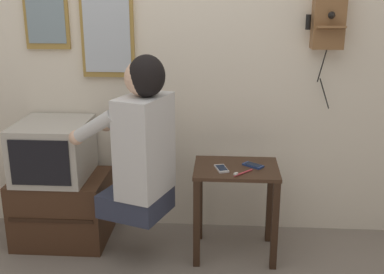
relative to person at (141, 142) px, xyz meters
The scene contains 11 objects.
wall_back 0.72m from the person, 88.29° to the left, with size 6.80×0.05×2.55m.
side_table 0.67m from the person, 13.87° to the left, with size 0.51×0.39×0.58m.
person is the anchor object (origin of this frame).
tv_stand 0.84m from the person, 157.87° to the left, with size 0.60×0.45×0.45m.
television 0.67m from the person, 158.23° to the left, with size 0.44×0.49×0.36m.
wall_phone_antique 1.36m from the person, 21.95° to the left, with size 0.23×0.19×0.78m.
framed_picture 1.11m from the person, 144.00° to the left, with size 0.29×0.03×0.54m.
wall_mirror 0.84m from the person, 119.93° to the left, with size 0.34×0.03×0.68m.
cell_phone_held 0.51m from the person, 10.82° to the left, with size 0.09×0.14×0.01m.
cell_phone_spare 0.70m from the person, 13.38° to the left, with size 0.13×0.12×0.01m.
toothbrush 0.62m from the person, ahead, with size 0.11×0.12×0.02m.
Camera 1 is at (0.45, -2.02, 1.62)m, focal length 45.00 mm.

